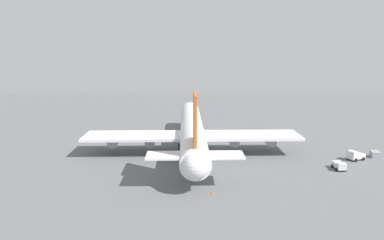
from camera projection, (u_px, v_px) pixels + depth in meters
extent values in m
plane|color=slate|center=(192.00, 150.00, 95.32)|extent=(263.29, 263.29, 0.00)
cylinder|color=silver|center=(192.00, 130.00, 94.18)|extent=(60.12, 6.23, 6.23)
sphere|color=silver|center=(190.00, 111.00, 123.63)|extent=(6.11, 6.11, 6.11)
sphere|color=silver|center=(196.00, 166.00, 64.72)|extent=(5.30, 5.30, 5.30)
cube|color=#D85919|center=(195.00, 119.00, 67.83)|extent=(8.42, 0.50, 9.97)
cube|color=silver|center=(220.00, 155.00, 68.18)|extent=(5.41, 9.35, 0.36)
cube|color=silver|center=(170.00, 155.00, 67.96)|extent=(5.41, 9.35, 0.36)
cube|color=silver|center=(249.00, 135.00, 91.76)|extent=(10.22, 26.60, 0.70)
cube|color=silver|center=(135.00, 136.00, 91.07)|extent=(10.22, 26.60, 0.70)
cylinder|color=gray|center=(234.00, 141.00, 92.98)|extent=(4.98, 2.62, 2.62)
cylinder|color=gray|center=(270.00, 140.00, 93.20)|extent=(4.98, 2.62, 2.62)
cylinder|color=gray|center=(151.00, 141.00, 92.47)|extent=(4.98, 2.62, 2.62)
cylinder|color=gray|center=(114.00, 141.00, 92.25)|extent=(4.98, 2.62, 2.62)
cylinder|color=black|center=(191.00, 130.00, 113.91)|extent=(0.70, 0.70, 2.67)
cylinder|color=black|center=(205.00, 148.00, 92.19)|extent=(0.70, 0.70, 2.67)
cylinder|color=black|center=(179.00, 149.00, 92.04)|extent=(0.70, 0.70, 2.67)
cube|color=silver|center=(352.00, 155.00, 86.00)|extent=(2.63, 2.30, 2.04)
cube|color=white|center=(358.00, 156.00, 86.97)|extent=(3.10, 3.37, 1.09)
cylinder|color=black|center=(348.00, 158.00, 87.27)|extent=(0.60, 0.89, 0.85)
cylinder|color=black|center=(356.00, 160.00, 85.16)|extent=(0.60, 0.89, 0.85)
cylinder|color=black|center=(356.00, 156.00, 88.36)|extent=(0.60, 0.89, 0.85)
cylinder|color=black|center=(364.00, 159.00, 86.25)|extent=(0.60, 0.89, 0.85)
cube|color=silver|center=(341.00, 166.00, 78.37)|extent=(1.44, 1.90, 1.50)
cube|color=white|center=(338.00, 164.00, 80.28)|extent=(2.46, 1.92, 1.15)
cylinder|color=black|center=(337.00, 169.00, 78.54)|extent=(0.84, 0.29, 0.84)
cylinder|color=black|center=(346.00, 169.00, 78.55)|extent=(0.84, 0.29, 0.84)
cylinder|color=black|center=(332.00, 166.00, 80.87)|extent=(0.84, 0.29, 0.84)
cylinder|color=black|center=(341.00, 166.00, 80.88)|extent=(0.84, 0.29, 0.84)
cube|color=#999EA8|center=(375.00, 154.00, 88.67)|extent=(2.81, 2.46, 1.62)
cone|color=orange|center=(194.00, 126.00, 124.31)|extent=(0.45, 0.45, 0.65)
cone|color=orange|center=(213.00, 192.00, 66.31)|extent=(0.44, 0.44, 0.63)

